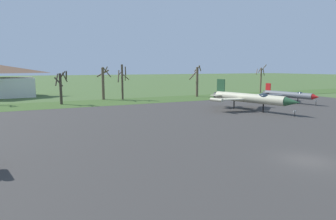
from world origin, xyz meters
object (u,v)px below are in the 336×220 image
(info_placard_front_right, at_px, (295,113))
(info_placard_rear_left, at_px, (316,102))
(jet_fighter_front_right, at_px, (251,98))
(jet_fighter_rear_left, at_px, (288,95))

(info_placard_front_right, xyz_separation_m, info_placard_rear_left, (14.27, 7.26, 0.09))
(info_placard_front_right, relative_size, info_placard_rear_left, 0.89)
(jet_fighter_front_right, bearing_deg, info_placard_rear_left, -1.31)
(jet_fighter_rear_left, bearing_deg, info_placard_rear_left, -79.37)
(jet_fighter_rear_left, bearing_deg, info_placard_front_right, -135.08)
(info_placard_front_right, distance_m, jet_fighter_rear_left, 18.63)
(info_placard_rear_left, bearing_deg, jet_fighter_front_right, 178.69)
(jet_fighter_front_right, xyz_separation_m, jet_fighter_rear_left, (15.05, 5.50, -0.47))
(jet_fighter_rear_left, relative_size, info_placard_rear_left, 10.99)
(jet_fighter_front_right, height_order, jet_fighter_rear_left, jet_fighter_front_right)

